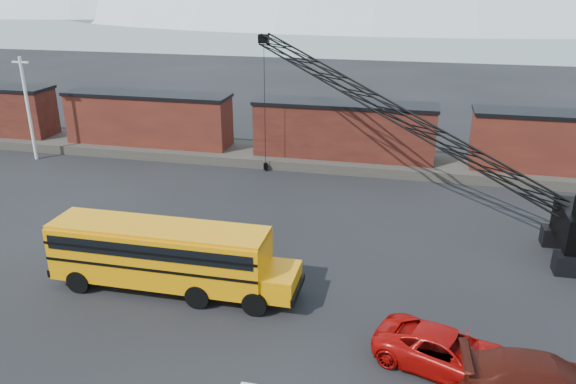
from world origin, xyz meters
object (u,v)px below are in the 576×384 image
(school_bus, at_px, (167,255))
(crawler_crane, at_px, (397,114))
(red_pickup, at_px, (447,352))
(maroon_suv, at_px, (543,380))

(school_bus, xyz_separation_m, crawler_crane, (9.45, 12.37, 4.18))
(red_pickup, relative_size, crawler_crane, 0.23)
(maroon_suv, bearing_deg, school_bus, 73.10)
(maroon_suv, height_order, crawler_crane, crawler_crane)
(school_bus, height_order, red_pickup, school_bus)
(crawler_crane, bearing_deg, school_bus, -127.39)
(red_pickup, height_order, crawler_crane, crawler_crane)
(red_pickup, xyz_separation_m, maroon_suv, (3.11, -0.93, 0.06))
(red_pickup, xyz_separation_m, crawler_crane, (-2.90, 15.37, 5.23))
(crawler_crane, bearing_deg, red_pickup, -79.33)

